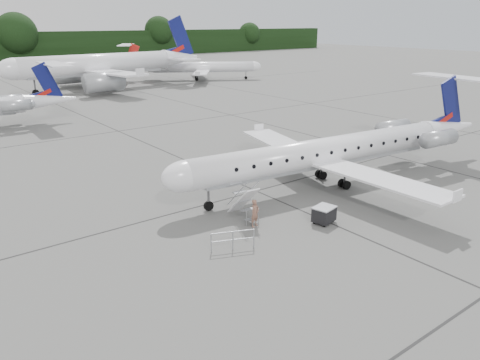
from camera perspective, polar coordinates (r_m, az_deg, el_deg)
ground at (r=30.30m, az=13.92°, el=-2.90°), size 320.00×320.00×0.00m
main_regional_jet at (r=32.28m, az=10.27°, el=5.02°), size 28.42×21.91×6.78m
airstair at (r=26.97m, az=0.40°, el=-2.63°), size 1.10×2.30×2.12m
passenger at (r=26.09m, az=1.84°, el=-4.05°), size 0.65×0.50×1.58m
safety_railing at (r=23.59m, az=-0.89°, el=-7.42°), size 2.06×0.92×1.00m
baggage_cart at (r=27.02m, az=10.20°, el=-4.15°), size 1.37×1.20×1.03m
bg_narrowbody at (r=81.89m, az=-17.13°, el=14.49°), size 34.01×25.46×11.71m
bg_regional_right at (r=93.31m, az=-4.78°, el=14.16°), size 32.09×29.55×6.86m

